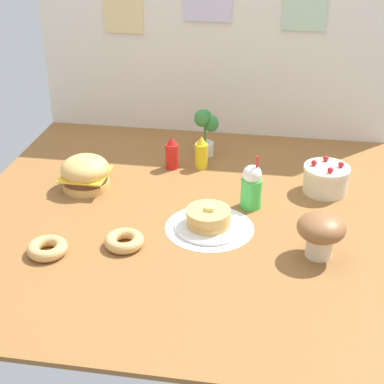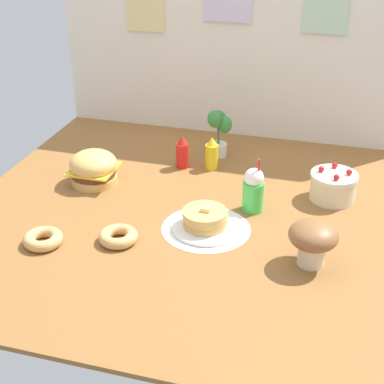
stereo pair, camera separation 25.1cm
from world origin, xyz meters
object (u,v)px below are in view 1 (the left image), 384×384
(donut_pink_glaze, at_px, (47,248))
(pancake_stack, at_px, (209,220))
(cream_soda_cup, at_px, (251,187))
(donut_chocolate, at_px, (124,241))
(potted_plant, at_px, (206,130))
(ketchup_bottle, at_px, (172,153))
(mushroom_stool, at_px, (321,231))
(burger, at_px, (85,173))
(layer_cake, at_px, (326,179))
(mustard_bottle, at_px, (201,153))

(donut_pink_glaze, bearing_deg, pancake_stack, 25.83)
(pancake_stack, relative_size, cream_soda_cup, 1.13)
(donut_chocolate, height_order, potted_plant, potted_plant)
(pancake_stack, distance_m, ketchup_bottle, 0.61)
(mushroom_stool, bearing_deg, donut_pink_glaze, -171.47)
(burger, xyz_separation_m, mushroom_stool, (1.07, -0.40, 0.03))
(ketchup_bottle, relative_size, mushroom_stool, 0.91)
(pancake_stack, relative_size, layer_cake, 1.36)
(cream_soda_cup, xyz_separation_m, donut_chocolate, (-0.48, -0.40, -0.08))
(burger, height_order, potted_plant, potted_plant)
(mustard_bottle, bearing_deg, mushroom_stool, -51.10)
(burger, relative_size, layer_cake, 1.06)
(ketchup_bottle, height_order, mustard_bottle, same)
(ketchup_bottle, height_order, donut_pink_glaze, ketchup_bottle)
(mustard_bottle, relative_size, cream_soda_cup, 0.67)
(pancake_stack, xyz_separation_m, donut_chocolate, (-0.31, -0.19, -0.02))
(mushroom_stool, bearing_deg, donut_chocolate, -175.72)
(burger, xyz_separation_m, layer_cake, (1.12, 0.15, -0.01))
(layer_cake, bearing_deg, donut_chocolate, -143.46)
(donut_chocolate, bearing_deg, potted_plant, 77.93)
(pancake_stack, relative_size, ketchup_bottle, 1.70)
(donut_pink_glaze, xyz_separation_m, potted_plant, (0.48, 1.02, 0.11))
(donut_chocolate, bearing_deg, layer_cake, 36.54)
(ketchup_bottle, bearing_deg, cream_soda_cup, -38.15)
(mustard_bottle, xyz_separation_m, cream_soda_cup, (0.28, -0.36, 0.02))
(pancake_stack, distance_m, mushroom_stool, 0.47)
(potted_plant, bearing_deg, ketchup_bottle, -127.86)
(burger, xyz_separation_m, pancake_stack, (0.62, -0.26, -0.04))
(burger, distance_m, donut_pink_glaze, 0.56)
(pancake_stack, bearing_deg, potted_plant, 99.21)
(donut_chocolate, height_order, mushroom_stool, mushroom_stool)
(mustard_bottle, distance_m, mushroom_stool, 0.90)
(potted_plant, bearing_deg, burger, -137.31)
(potted_plant, bearing_deg, donut_pink_glaze, -115.22)
(burger, height_order, layer_cake, burger)
(cream_soda_cup, bearing_deg, mushroom_stool, -49.83)
(pancake_stack, height_order, donut_pink_glaze, pancake_stack)
(ketchup_bottle, height_order, cream_soda_cup, cream_soda_cup)
(burger, distance_m, potted_plant, 0.69)
(donut_pink_glaze, bearing_deg, layer_cake, 32.63)
(pancake_stack, height_order, potted_plant, potted_plant)
(donut_chocolate, bearing_deg, mushroom_stool, 4.28)
(layer_cake, distance_m, ketchup_bottle, 0.77)
(cream_soda_cup, xyz_separation_m, mushroom_stool, (0.29, -0.34, 0.01))
(layer_cake, xyz_separation_m, donut_chocolate, (-0.81, -0.60, -0.04))
(cream_soda_cup, relative_size, mushroom_stool, 1.36)
(pancake_stack, xyz_separation_m, donut_pink_glaze, (-0.60, -0.29, -0.02))
(ketchup_bottle, bearing_deg, potted_plant, 52.14)
(potted_plant, bearing_deg, donut_chocolate, -102.07)
(burger, bearing_deg, mushroom_stool, -20.28)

